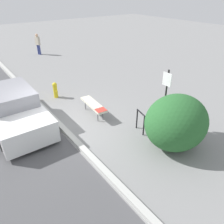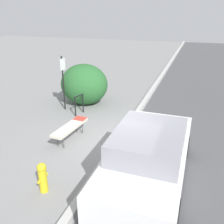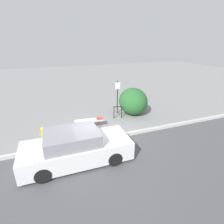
% 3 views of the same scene
% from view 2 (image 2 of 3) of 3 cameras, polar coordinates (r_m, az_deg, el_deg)
% --- Properties ---
extents(ground_plane, '(60.00, 60.00, 0.00)m').
position_cam_2_polar(ground_plane, '(8.12, 1.30, -7.25)').
color(ground_plane, gray).
extents(curb, '(60.00, 0.20, 0.13)m').
position_cam_2_polar(curb, '(8.09, 1.31, -6.85)').
color(curb, '#B7B7B2').
rests_on(curb, ground_plane).
extents(bench, '(1.67, 0.55, 0.52)m').
position_cam_2_polar(bench, '(8.28, -9.51, -3.41)').
color(bench, '#515156').
rests_on(bench, ground_plane).
extents(bike_rack, '(0.55, 0.17, 0.83)m').
position_cam_2_polar(bike_rack, '(10.26, -7.54, 2.10)').
color(bike_rack, black).
rests_on(bike_rack, ground_plane).
extents(sign_post, '(0.36, 0.08, 2.30)m').
position_cam_2_polar(sign_post, '(10.65, -11.10, 7.58)').
color(sign_post, black).
rests_on(sign_post, ground_plane).
extents(fire_hydrant, '(0.36, 0.22, 0.77)m').
position_cam_2_polar(fire_hydrant, '(6.20, -15.58, -14.02)').
color(fire_hydrant, gold).
rests_on(fire_hydrant, ground_plane).
extents(shrub_hedge, '(1.89, 2.14, 1.83)m').
position_cam_2_polar(shrub_hedge, '(11.36, -6.36, 6.30)').
color(shrub_hedge, '#28602D').
rests_on(shrub_hedge, ground_plane).
extents(parked_car_near, '(4.43, 1.82, 1.42)m').
position_cam_2_polar(parked_car_near, '(6.32, 8.46, -9.99)').
color(parked_car_near, black).
rests_on(parked_car_near, ground_plane).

